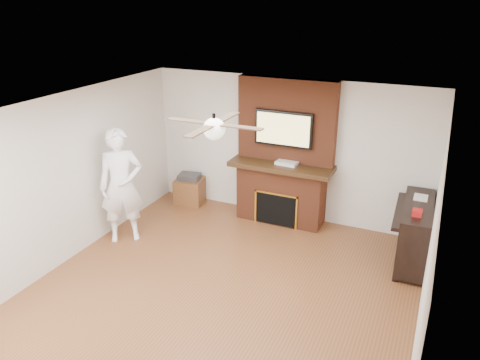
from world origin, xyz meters
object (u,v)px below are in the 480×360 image
at_px(person, 121,186).
at_px(side_table, 190,189).
at_px(fireplace, 283,167).
at_px(piano, 414,231).

distance_m(person, side_table, 1.82).
distance_m(fireplace, side_table, 1.98).
height_order(fireplace, person, fireplace).
xyz_separation_m(person, side_table, (0.26, 1.68, -0.67)).
height_order(fireplace, piano, fireplace).
distance_m(fireplace, piano, 2.39).
xyz_separation_m(side_table, piano, (4.12, -0.48, 0.23)).
relative_size(fireplace, person, 1.33).
bearing_deg(fireplace, person, -140.31).
bearing_deg(side_table, person, -109.22).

